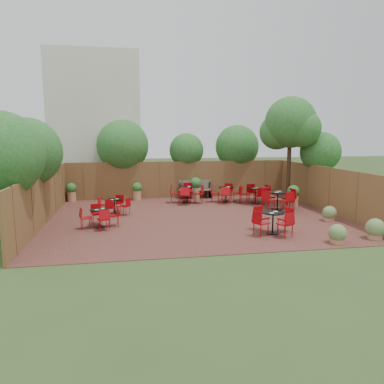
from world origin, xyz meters
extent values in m
plane|color=#354F23|center=(0.00, 0.00, 0.00)|extent=(80.00, 80.00, 0.00)
cube|color=#351916|center=(0.00, 0.00, 0.01)|extent=(12.00, 10.00, 0.02)
cube|color=brown|center=(0.00, 5.00, 1.00)|extent=(12.00, 0.08, 2.00)
cube|color=brown|center=(-6.00, 0.00, 1.00)|extent=(0.08, 10.00, 2.00)
cube|color=brown|center=(6.00, 0.00, 1.00)|extent=(0.08, 10.00, 2.00)
cube|color=beige|center=(-4.50, 8.00, 4.00)|extent=(5.00, 4.00, 8.00)
sphere|color=#225D1E|center=(-6.60, 3.00, 2.55)|extent=(1.83, 1.83, 1.83)
sphere|color=#225D1E|center=(-6.50, 0.00, 2.77)|extent=(2.58, 2.58, 2.58)
sphere|color=#225D1E|center=(-3.00, 5.70, 2.84)|extent=(2.80, 2.80, 2.80)
sphere|color=#225D1E|center=(0.50, 5.60, 2.57)|extent=(1.90, 1.90, 1.90)
sphere|color=#225D1E|center=(3.50, 5.80, 2.75)|extent=(2.49, 2.49, 2.49)
sphere|color=#225D1E|center=(6.60, 2.00, 2.59)|extent=(1.97, 1.97, 1.97)
cylinder|color=black|center=(5.02, 2.13, 2.12)|extent=(0.25, 0.25, 4.21)
sphere|color=#225D1E|center=(5.02, 2.13, 4.02)|extent=(2.46, 2.46, 2.46)
sphere|color=#225D1E|center=(4.52, 2.53, 3.56)|extent=(1.72, 1.72, 1.72)
sphere|color=#225D1E|center=(5.42, 1.73, 3.72)|extent=(1.80, 1.80, 1.80)
cube|color=brown|center=(0.73, 4.55, 0.47)|extent=(1.62, 0.62, 0.05)
cube|color=brown|center=(0.73, 4.76, 0.76)|extent=(1.59, 0.27, 0.48)
cube|color=black|center=(0.01, 4.55, 0.23)|extent=(0.11, 0.48, 0.42)
cube|color=black|center=(1.45, 4.55, 0.23)|extent=(0.11, 0.48, 0.42)
cube|color=brown|center=(0.93, 4.55, 0.48)|extent=(1.63, 0.65, 0.05)
cube|color=brown|center=(0.93, 4.76, 0.76)|extent=(1.59, 0.29, 0.48)
cube|color=black|center=(0.21, 4.55, 0.23)|extent=(0.12, 0.48, 0.42)
cube|color=black|center=(1.65, 4.55, 0.23)|extent=(0.12, 0.48, 0.42)
cylinder|color=black|center=(2.15, 3.14, 0.04)|extent=(0.45, 0.45, 0.03)
cylinder|color=black|center=(2.15, 3.14, 0.40)|extent=(0.05, 0.05, 0.72)
cylinder|color=black|center=(2.15, 3.14, 0.77)|extent=(0.78, 0.78, 0.03)
cube|color=white|center=(2.27, 3.22, 0.79)|extent=(0.17, 0.14, 0.02)
cube|color=white|center=(2.05, 3.02, 0.79)|extent=(0.17, 0.14, 0.02)
cylinder|color=black|center=(-3.38, 1.10, 0.03)|extent=(0.39, 0.39, 0.03)
cylinder|color=black|center=(-3.38, 1.10, 0.35)|extent=(0.04, 0.04, 0.62)
cylinder|color=black|center=(-3.38, 1.10, 0.67)|extent=(0.67, 0.67, 0.03)
cube|color=white|center=(-3.27, 1.17, 0.69)|extent=(0.15, 0.13, 0.01)
cube|color=white|center=(-3.47, 1.00, 0.69)|extent=(0.15, 0.13, 0.01)
cylinder|color=black|center=(3.48, 2.54, 0.04)|extent=(0.46, 0.46, 0.03)
cylinder|color=black|center=(3.48, 2.54, 0.40)|extent=(0.05, 0.05, 0.73)
cylinder|color=black|center=(3.48, 2.54, 0.78)|extent=(0.79, 0.79, 0.03)
cube|color=white|center=(3.61, 2.62, 0.80)|extent=(0.16, 0.12, 0.02)
cube|color=white|center=(3.38, 2.41, 0.80)|extent=(0.16, 0.12, 0.02)
cylinder|color=black|center=(2.09, -3.07, 0.04)|extent=(0.45, 0.45, 0.03)
cylinder|color=black|center=(2.09, -3.07, 0.39)|extent=(0.05, 0.05, 0.71)
cylinder|color=black|center=(2.09, -3.07, 0.76)|extent=(0.77, 0.77, 0.03)
cube|color=white|center=(2.21, -2.99, 0.78)|extent=(0.16, 0.14, 0.02)
cube|color=white|center=(1.99, -3.19, 0.78)|extent=(0.16, 0.14, 0.02)
cylinder|color=black|center=(0.14, 3.28, 0.04)|extent=(0.48, 0.48, 0.03)
cylinder|color=black|center=(0.14, 3.28, 0.42)|extent=(0.05, 0.05, 0.76)
cylinder|color=black|center=(0.14, 3.28, 0.81)|extent=(0.82, 0.82, 0.03)
cube|color=white|center=(0.27, 3.37, 0.84)|extent=(0.18, 0.15, 0.02)
cube|color=white|center=(0.03, 3.15, 0.84)|extent=(0.18, 0.15, 0.02)
cylinder|color=black|center=(3.91, 0.78, 0.04)|extent=(0.49, 0.49, 0.03)
cylinder|color=black|center=(3.91, 0.78, 0.43)|extent=(0.06, 0.06, 0.78)
cylinder|color=black|center=(3.91, 0.78, 0.83)|extent=(0.85, 0.85, 0.03)
cube|color=white|center=(4.05, 0.87, 0.86)|extent=(0.18, 0.15, 0.02)
cube|color=white|center=(3.80, 0.64, 0.86)|extent=(0.18, 0.15, 0.02)
cylinder|color=black|center=(-3.86, -1.09, 0.03)|extent=(0.40, 0.40, 0.03)
cylinder|color=black|center=(-3.86, -1.09, 0.36)|extent=(0.05, 0.05, 0.64)
cylinder|color=black|center=(-3.86, -1.09, 0.69)|extent=(0.70, 0.70, 0.03)
cube|color=white|center=(-3.75, -1.02, 0.71)|extent=(0.14, 0.11, 0.01)
cube|color=white|center=(-3.95, -1.20, 0.71)|extent=(0.14, 0.11, 0.01)
cylinder|color=#AD7556|center=(-2.32, 4.52, 0.26)|extent=(0.43, 0.43, 0.49)
sphere|color=#225D1E|center=(-2.32, 4.52, 0.70)|extent=(0.51, 0.51, 0.51)
cylinder|color=#AD7556|center=(0.82, 4.51, 0.32)|extent=(0.52, 0.52, 0.59)
sphere|color=#225D1E|center=(0.82, 4.51, 0.85)|extent=(0.62, 0.62, 0.62)
cylinder|color=#AD7556|center=(-5.65, 4.70, 0.27)|extent=(0.44, 0.44, 0.50)
sphere|color=#225D1E|center=(-5.65, 4.70, 0.72)|extent=(0.52, 0.52, 0.52)
cylinder|color=#AD7556|center=(4.89, 1.22, 0.30)|extent=(0.48, 0.48, 0.55)
sphere|color=#225D1E|center=(4.89, 1.22, 0.79)|extent=(0.58, 0.58, 0.58)
cylinder|color=#AD7556|center=(5.16, -4.28, 0.12)|extent=(0.46, 0.46, 0.21)
sphere|color=#5A753C|center=(5.16, -4.28, 0.39)|extent=(0.63, 0.63, 0.63)
cylinder|color=#AD7556|center=(3.66, -4.51, 0.11)|extent=(0.41, 0.41, 0.19)
sphere|color=#5A753C|center=(3.66, -4.51, 0.35)|extent=(0.56, 0.56, 0.56)
cylinder|color=#AD7556|center=(5.07, -1.66, 0.11)|extent=(0.41, 0.41, 0.18)
sphere|color=#5A753C|center=(5.07, -1.66, 0.34)|extent=(0.55, 0.55, 0.55)
camera|label=1|loc=(-2.85, -14.73, 3.39)|focal=34.32mm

